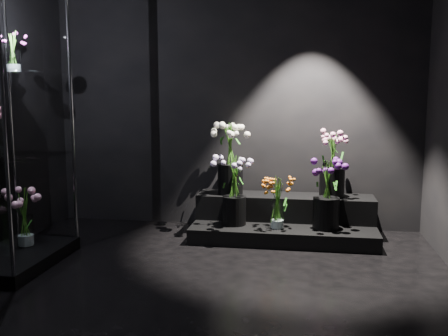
# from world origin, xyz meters

# --- Properties ---
(floor) EXTENTS (4.00, 4.00, 0.00)m
(floor) POSITION_xyz_m (0.00, 0.00, 0.00)
(floor) COLOR black
(floor) RESTS_ON ground
(wall_back) EXTENTS (4.00, 0.00, 4.00)m
(wall_back) POSITION_xyz_m (0.00, 2.00, 1.40)
(wall_back) COLOR black
(wall_back) RESTS_ON floor
(wall_front) EXTENTS (4.00, 0.00, 4.00)m
(wall_front) POSITION_xyz_m (0.00, -2.00, 1.40)
(wall_front) COLOR black
(wall_front) RESTS_ON floor
(display_riser) EXTENTS (1.83, 0.81, 0.41)m
(display_riser) POSITION_xyz_m (0.58, 1.63, 0.17)
(display_riser) COLOR black
(display_riser) RESTS_ON floor
(display_case) EXTENTS (0.65, 1.09, 2.39)m
(display_case) POSITION_xyz_m (-1.65, 0.35, 1.20)
(display_case) COLOR black
(display_case) RESTS_ON floor
(bouquet_orange_bells) EXTENTS (0.31, 0.31, 0.50)m
(bouquet_orange_bells) POSITION_xyz_m (0.52, 1.35, 0.41)
(bouquet_orange_bells) COLOR white
(bouquet_orange_bells) RESTS_ON display_riser
(bouquet_lilac) EXTENTS (0.47, 0.47, 0.69)m
(bouquet_lilac) POSITION_xyz_m (0.09, 1.42, 0.55)
(bouquet_lilac) COLOR black
(bouquet_lilac) RESTS_ON display_riser
(bouquet_purple) EXTENTS (0.41, 0.41, 0.67)m
(bouquet_purple) POSITION_xyz_m (0.99, 1.42, 0.53)
(bouquet_purple) COLOR black
(bouquet_purple) RESTS_ON display_riser
(bouquet_cream_roses) EXTENTS (0.41, 0.41, 0.77)m
(bouquet_cream_roses) POSITION_xyz_m (-0.00, 1.72, 0.84)
(bouquet_cream_roses) COLOR black
(bouquet_cream_roses) RESTS_ON display_riser
(bouquet_pink_roses) EXTENTS (0.43, 0.43, 0.66)m
(bouquet_pink_roses) POSITION_xyz_m (1.05, 1.74, 0.78)
(bouquet_pink_roses) COLOR black
(bouquet_pink_roses) RESTS_ON display_riser
(bouquet_case_magenta) EXTENTS (0.23, 0.23, 0.35)m
(bouquet_case_magenta) POSITION_xyz_m (-1.68, 0.52, 1.82)
(bouquet_case_magenta) COLOR white
(bouquet_case_magenta) RESTS_ON display_case
(bouquet_case_base_pink) EXTENTS (0.43, 0.43, 0.51)m
(bouquet_case_base_pink) POSITION_xyz_m (-1.68, 0.56, 0.38)
(bouquet_case_base_pink) COLOR white
(bouquet_case_base_pink) RESTS_ON display_case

